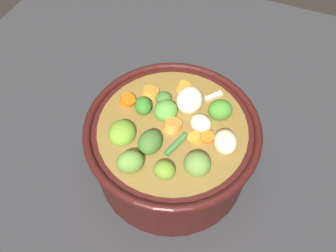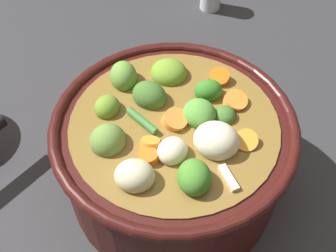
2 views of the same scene
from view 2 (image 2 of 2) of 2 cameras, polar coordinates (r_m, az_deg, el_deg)
ground_plane at (r=0.54m, az=0.72°, el=-7.79°), size 1.10×1.10×0.00m
cooking_pot at (r=0.48m, az=0.77°, el=-3.59°), size 0.27×0.27×0.15m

